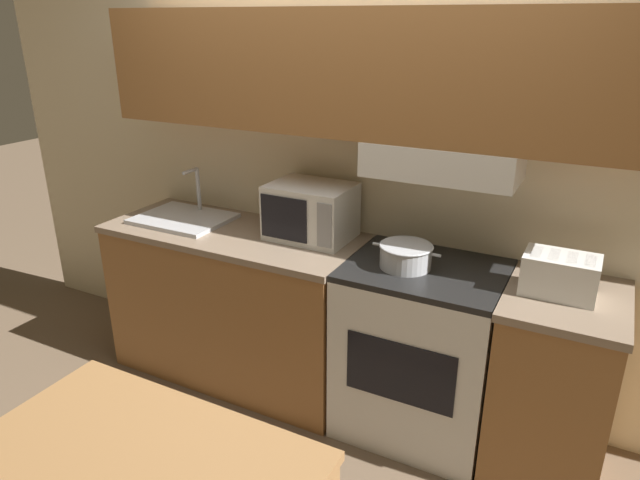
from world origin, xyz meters
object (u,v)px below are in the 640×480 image
object	(u,v)px
toaster	(560,275)
sink_basin	(183,218)
cooking_pot	(406,255)
stove_range	(420,350)
microwave	(311,211)

from	to	relation	value
toaster	sink_basin	world-z (taller)	sink_basin
cooking_pot	sink_basin	world-z (taller)	sink_basin
stove_range	toaster	world-z (taller)	toaster
cooking_pot	microwave	bearing A→B (deg)	166.64
cooking_pot	toaster	distance (m)	0.67
microwave	sink_basin	size ratio (longest dim) A/B	0.82
cooking_pot	microwave	xyz separation A→B (m)	(-0.58, 0.14, 0.09)
sink_basin	cooking_pot	bearing A→B (deg)	-1.43
microwave	sink_basin	bearing A→B (deg)	-172.47
microwave	cooking_pot	bearing A→B (deg)	-13.36
stove_range	toaster	size ratio (longest dim) A/B	2.90
stove_range	microwave	bearing A→B (deg)	171.40
sink_basin	microwave	bearing A→B (deg)	7.53
microwave	sink_basin	world-z (taller)	microwave
stove_range	microwave	xyz separation A→B (m)	(-0.67, 0.10, 0.60)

